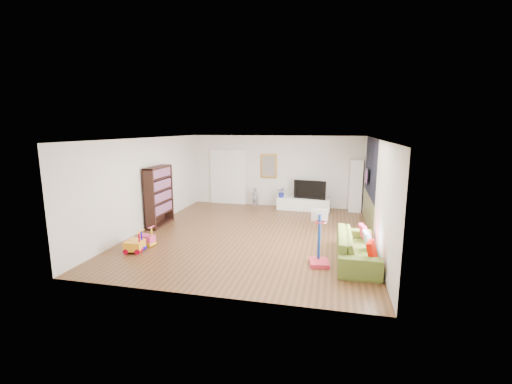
% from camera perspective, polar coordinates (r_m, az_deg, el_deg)
% --- Properties ---
extents(floor, '(6.50, 7.50, 0.00)m').
position_cam_1_polar(floor, '(9.84, -0.52, -7.02)').
color(floor, brown).
rests_on(floor, ground).
extents(ceiling, '(6.50, 7.50, 0.00)m').
position_cam_1_polar(ceiling, '(9.38, -0.55, 8.90)').
color(ceiling, white).
rests_on(ceiling, ground).
extents(wall_back, '(6.50, 0.00, 2.70)m').
position_cam_1_polar(wall_back, '(13.15, 3.24, 3.48)').
color(wall_back, silver).
rests_on(wall_back, ground).
extents(wall_front, '(6.50, 0.00, 2.70)m').
position_cam_1_polar(wall_front, '(6.02, -8.83, -5.25)').
color(wall_front, white).
rests_on(wall_front, ground).
extents(wall_left, '(0.00, 7.50, 2.70)m').
position_cam_1_polar(wall_left, '(10.73, -17.68, 1.37)').
color(wall_left, silver).
rests_on(wall_left, ground).
extents(wall_right, '(0.00, 7.50, 2.70)m').
position_cam_1_polar(wall_right, '(9.33, 19.28, -0.05)').
color(wall_right, silver).
rests_on(wall_right, ground).
extents(navy_accent, '(0.01, 3.20, 1.70)m').
position_cam_1_polar(navy_accent, '(10.64, 18.55, 3.97)').
color(navy_accent, black).
rests_on(navy_accent, wall_right).
extents(olive_wainscot, '(0.01, 3.20, 1.00)m').
position_cam_1_polar(olive_wainscot, '(10.86, 18.13, -3.12)').
color(olive_wainscot, brown).
rests_on(olive_wainscot, wall_right).
extents(doorway, '(1.45, 0.06, 2.10)m').
position_cam_1_polar(doorway, '(13.60, -4.72, 2.42)').
color(doorway, white).
rests_on(doorway, ground).
extents(painting_back, '(0.62, 0.06, 0.92)m').
position_cam_1_polar(painting_back, '(13.14, 2.14, 4.36)').
color(painting_back, gold).
rests_on(painting_back, wall_back).
extents(artwork_right, '(0.04, 0.56, 0.46)m').
position_cam_1_polar(artwork_right, '(10.86, 18.02, 2.53)').
color(artwork_right, '#7F3F8C').
rests_on(artwork_right, wall_right).
extents(media_console, '(1.95, 0.60, 0.45)m').
position_cam_1_polar(media_console, '(12.69, 7.92, -2.02)').
color(media_console, white).
rests_on(media_console, ground).
extents(tall_cabinet, '(0.45, 0.45, 1.87)m').
position_cam_1_polar(tall_cabinet, '(12.79, 16.28, 0.99)').
color(tall_cabinet, white).
rests_on(tall_cabinet, ground).
extents(bookshelf, '(0.35, 1.26, 1.84)m').
position_cam_1_polar(bookshelf, '(10.92, -15.85, -0.67)').
color(bookshelf, black).
rests_on(bookshelf, ground).
extents(sofa, '(0.87, 2.23, 0.65)m').
position_cam_1_polar(sofa, '(8.15, 16.51, -8.87)').
color(sofa, '#576A26').
rests_on(sofa, ground).
extents(basketball_hoop, '(0.50, 0.58, 1.23)m').
position_cam_1_polar(basketball_hoop, '(7.66, 10.60, -7.57)').
color(basketball_hoop, '#D32B42').
rests_on(basketball_hoop, ground).
extents(ride_on_yellow, '(0.43, 0.31, 0.52)m').
position_cam_1_polar(ride_on_yellow, '(8.84, -19.88, -7.95)').
color(ride_on_yellow, '#FDAB1D').
rests_on(ride_on_yellow, ground).
extents(ride_on_orange, '(0.43, 0.30, 0.53)m').
position_cam_1_polar(ride_on_orange, '(9.02, -19.33, -7.54)').
color(ride_on_orange, orange).
rests_on(ride_on_orange, ground).
extents(ride_on_pink, '(0.43, 0.31, 0.53)m').
position_cam_1_polar(ride_on_pink, '(9.25, -17.79, -6.98)').
color(ride_on_pink, '#E53C7E').
rests_on(ride_on_pink, ground).
extents(child, '(0.29, 0.20, 0.75)m').
position_cam_1_polar(child, '(13.06, -0.14, -0.88)').
color(child, gray).
rests_on(child, ground).
extents(tv, '(1.19, 0.37, 0.68)m').
position_cam_1_polar(tv, '(12.60, 9.06, 0.47)').
color(tv, black).
rests_on(tv, media_console).
extents(vase_plant, '(0.41, 0.37, 0.40)m').
position_cam_1_polar(vase_plant, '(12.68, 4.32, -0.00)').
color(vase_plant, '#182696').
rests_on(vase_plant, media_console).
extents(pillow_left, '(0.20, 0.41, 0.39)m').
position_cam_1_polar(pillow_left, '(7.48, 18.75, -9.25)').
color(pillow_left, red).
rests_on(pillow_left, sofa).
extents(pillow_center, '(0.15, 0.39, 0.38)m').
position_cam_1_polar(pillow_center, '(8.12, 18.16, -7.64)').
color(pillow_center, white).
rests_on(pillow_center, sofa).
extents(pillow_right, '(0.18, 0.37, 0.36)m').
position_cam_1_polar(pillow_right, '(8.71, 17.50, -6.36)').
color(pillow_right, '#D02050').
rests_on(pillow_right, sofa).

